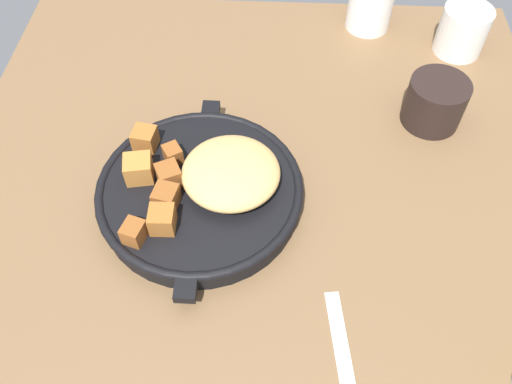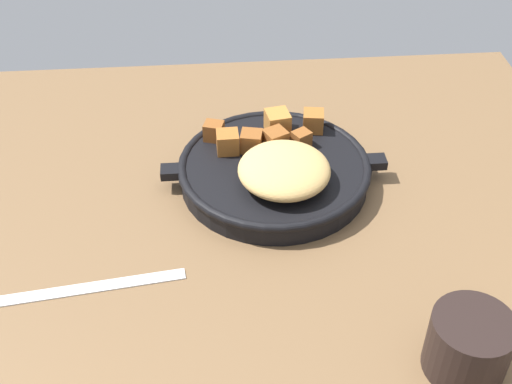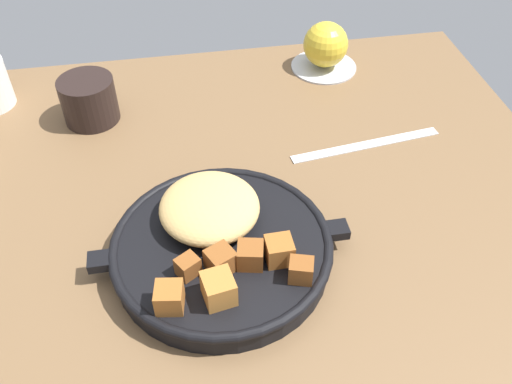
{
  "view_description": "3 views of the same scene",
  "coord_description": "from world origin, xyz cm",
  "px_view_note": "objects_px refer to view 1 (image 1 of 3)",
  "views": [
    {
      "loc": [
        36.19,
        1.67,
        54.47
      ],
      "look_at": [
        1.3,
        -0.03,
        7.25
      ],
      "focal_mm": 36.79,
      "sensor_mm": 36.0,
      "label": 1
    },
    {
      "loc": [
        5.87,
        63.44,
        57.08
      ],
      "look_at": [
        0.66,
        -1.09,
        3.49
      ],
      "focal_mm": 47.3,
      "sensor_mm": 36.0,
      "label": 2
    },
    {
      "loc": [
        -5.6,
        -49.11,
        51.47
      ],
      "look_at": [
        2.69,
        -1.75,
        5.15
      ],
      "focal_mm": 39.2,
      "sensor_mm": 36.0,
      "label": 3
    }
  ],
  "objects_px": {
    "coffee_mug_dark": "(435,102)",
    "white_creamer_pitcher": "(371,2)",
    "cast_iron_skillet": "(203,189)",
    "ceramic_mug_white": "(463,31)"
  },
  "relations": [
    {
      "from": "cast_iron_skillet",
      "to": "ceramic_mug_white",
      "type": "xyz_separation_m",
      "value": [
        -0.32,
        0.37,
        0.01
      ]
    },
    {
      "from": "coffee_mug_dark",
      "to": "white_creamer_pitcher",
      "type": "height_order",
      "value": "white_creamer_pitcher"
    },
    {
      "from": "coffee_mug_dark",
      "to": "white_creamer_pitcher",
      "type": "relative_size",
      "value": 0.9
    },
    {
      "from": "cast_iron_skillet",
      "to": "white_creamer_pitcher",
      "type": "bearing_deg",
      "value": 148.04
    },
    {
      "from": "ceramic_mug_white",
      "to": "white_creamer_pitcher",
      "type": "relative_size",
      "value": 0.82
    },
    {
      "from": "ceramic_mug_white",
      "to": "coffee_mug_dark",
      "type": "bearing_deg",
      "value": -22.55
    },
    {
      "from": "cast_iron_skillet",
      "to": "coffee_mug_dark",
      "type": "relative_size",
      "value": 3.64
    },
    {
      "from": "coffee_mug_dark",
      "to": "white_creamer_pitcher",
      "type": "bearing_deg",
      "value": -161.53
    },
    {
      "from": "cast_iron_skillet",
      "to": "coffee_mug_dark",
      "type": "height_order",
      "value": "cast_iron_skillet"
    },
    {
      "from": "white_creamer_pitcher",
      "to": "ceramic_mug_white",
      "type": "bearing_deg",
      "value": 67.71
    }
  ]
}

